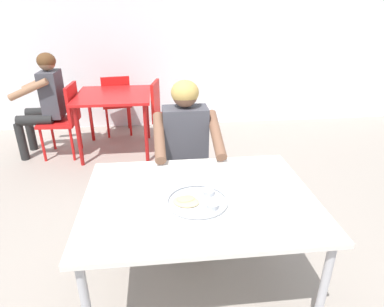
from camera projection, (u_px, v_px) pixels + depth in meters
ground_plane at (195, 290)px, 2.17m from camera, size 12.00×12.00×0.05m
back_wall at (167, 5)px, 4.44m from camera, size 12.00×0.12×3.40m
table_foreground at (199, 205)px, 1.86m from camera, size 1.29×0.96×0.73m
thali_tray at (197, 201)px, 1.76m from camera, size 0.34×0.34×0.03m
chair_foreground at (184, 160)px, 2.74m from camera, size 0.44×0.42×0.87m
diner_foreground at (187, 147)px, 2.45m from camera, size 0.49×0.56×1.22m
table_background_red at (114, 101)px, 3.91m from camera, size 0.88×0.89×0.74m
chair_red_left at (65, 116)px, 3.86m from camera, size 0.44×0.45×0.88m
chair_red_right at (164, 112)px, 4.04m from camera, size 0.47×0.47×0.87m
chair_red_far at (117, 101)px, 4.48m from camera, size 0.45×0.45×0.85m
patron_background at (45, 96)px, 3.80m from camera, size 0.55×0.49×1.23m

